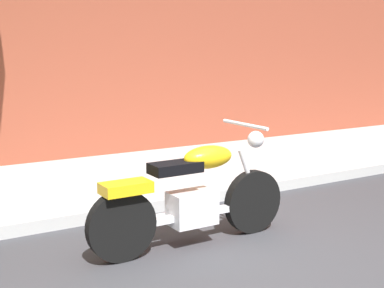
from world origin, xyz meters
TOP-DOWN VIEW (x-y plane):
  - ground_plane at (0.00, 0.00)m, footprint 60.00×60.00m
  - sidewalk at (0.00, 2.99)m, footprint 20.07×2.83m
  - motorcycle at (-0.07, 0.49)m, footprint 2.11×0.70m

SIDE VIEW (x-z plane):
  - ground_plane at x=0.00m, z-range 0.00..0.00m
  - sidewalk at x=0.00m, z-range 0.00..0.14m
  - motorcycle at x=-0.07m, z-range -0.09..1.05m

